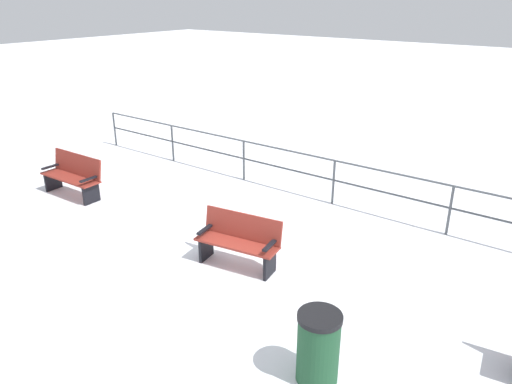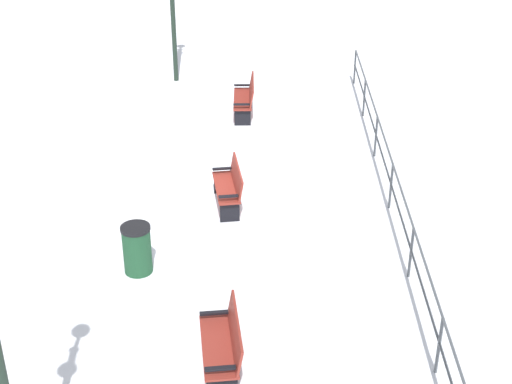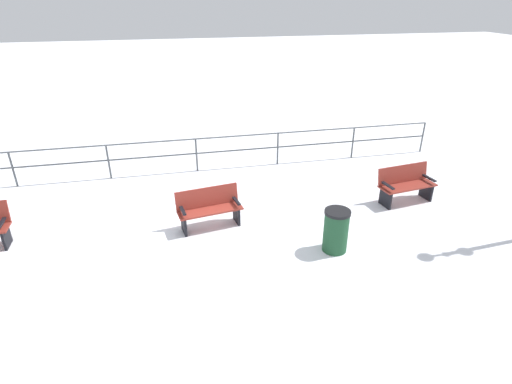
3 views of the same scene
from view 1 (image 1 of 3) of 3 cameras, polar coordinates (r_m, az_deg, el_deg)
ground_plane at (r=8.20m, az=-1.62°, el=-8.32°), size 80.00×80.00×0.00m
bench_nearest at (r=11.41m, az=-20.64°, el=1.89°), size 0.55×1.58×0.91m
bench_second at (r=7.94m, az=-2.02°, el=-5.67°), size 0.70×1.45×0.87m
waterfront_railing at (r=10.29m, az=9.12°, el=2.13°), size 0.05×14.44×0.98m
trash_bin at (r=5.84m, az=7.29°, el=-17.59°), size 0.51×0.51×0.89m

